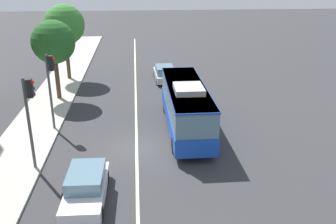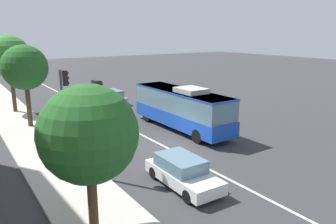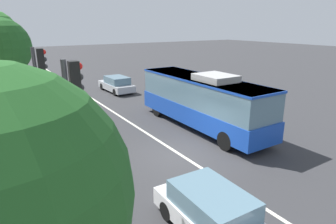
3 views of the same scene
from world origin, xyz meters
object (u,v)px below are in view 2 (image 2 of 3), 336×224
(sedan_silver, at_px, (111,97))
(street_tree_kerbside_left, at_px, (9,56))
(street_tree_kerbside_right, at_px, (89,135))
(traffic_light_near_corner, at_px, (97,112))
(street_tree_kerbside_centre, at_px, (25,68))
(traffic_light_mid_block, at_px, (64,95))
(sedan_white, at_px, (182,172))
(transit_bus, at_px, (182,107))

(sedan_silver, distance_m, street_tree_kerbside_left, 10.50)
(street_tree_kerbside_left, relative_size, street_tree_kerbside_right, 1.26)
(traffic_light_near_corner, height_order, street_tree_kerbside_right, street_tree_kerbside_right)
(sedan_silver, relative_size, street_tree_kerbside_left, 0.63)
(sedan_silver, relative_size, street_tree_kerbside_right, 0.79)
(street_tree_kerbside_left, distance_m, street_tree_kerbside_right, 22.61)
(street_tree_kerbside_left, relative_size, street_tree_kerbside_centre, 1.10)
(traffic_light_mid_block, distance_m, street_tree_kerbside_left, 12.70)
(traffic_light_near_corner, bearing_deg, sedan_silver, 64.30)
(traffic_light_near_corner, distance_m, street_tree_kerbside_centre, 11.95)
(sedan_white, relative_size, street_tree_kerbside_right, 0.79)
(street_tree_kerbside_centre, bearing_deg, street_tree_kerbside_right, 175.86)
(traffic_light_mid_block, relative_size, street_tree_kerbside_right, 0.90)
(sedan_white, xyz_separation_m, street_tree_kerbside_left, (21.08, 4.12, 4.60))
(traffic_light_near_corner, distance_m, street_tree_kerbside_right, 5.15)
(sedan_white, height_order, sedan_silver, same)
(transit_bus, bearing_deg, traffic_light_near_corner, 118.02)
(street_tree_kerbside_left, bearing_deg, traffic_light_mid_block, -175.01)
(sedan_silver, relative_size, traffic_light_near_corner, 0.88)
(transit_bus, xyz_separation_m, traffic_light_mid_block, (0.72, 8.78, 1.75))
(sedan_white, height_order, street_tree_kerbside_centre, street_tree_kerbside_centre)
(transit_bus, relative_size, street_tree_kerbside_right, 1.73)
(sedan_white, distance_m, sedan_silver, 20.51)
(traffic_light_near_corner, bearing_deg, street_tree_kerbside_centre, 95.47)
(street_tree_kerbside_centre, bearing_deg, street_tree_kerbside_left, 1.07)
(sedan_silver, xyz_separation_m, street_tree_kerbside_left, (1.25, 9.36, 4.60))
(street_tree_kerbside_left, bearing_deg, street_tree_kerbside_right, 177.26)
(sedan_white, bearing_deg, street_tree_kerbside_left, -167.71)
(sedan_white, height_order, street_tree_kerbside_left, street_tree_kerbside_left)
(traffic_light_near_corner, bearing_deg, street_tree_kerbside_left, 94.21)
(transit_bus, xyz_separation_m, traffic_light_near_corner, (-4.66, 8.77, 1.75))
(transit_bus, distance_m, street_tree_kerbside_centre, 12.49)
(traffic_light_mid_block, height_order, street_tree_kerbside_centre, street_tree_kerbside_centre)
(transit_bus, xyz_separation_m, street_tree_kerbside_left, (13.25, 9.88, 3.51))
(traffic_light_near_corner, distance_m, traffic_light_mid_block, 5.37)
(transit_bus, bearing_deg, sedan_silver, 2.51)
(transit_bus, xyz_separation_m, street_tree_kerbside_right, (-9.30, 10.96, 2.18))
(sedan_white, xyz_separation_m, traffic_light_mid_block, (8.55, 3.03, 2.84))
(street_tree_kerbside_left, distance_m, street_tree_kerbside_centre, 6.09)
(sedan_white, distance_m, street_tree_kerbside_centre, 16.07)
(sedan_silver, height_order, traffic_light_near_corner, traffic_light_near_corner)
(sedan_white, bearing_deg, street_tree_kerbside_right, -73.03)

